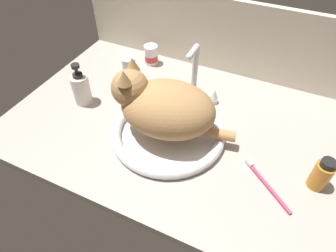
{
  "coord_description": "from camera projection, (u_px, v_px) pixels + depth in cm",
  "views": [
    {
      "loc": [
        23.8,
        -63.99,
        71.15
      ],
      "look_at": [
        -3.4,
        -5.88,
        7.0
      ],
      "focal_mm": 31.09,
      "sensor_mm": 36.0,
      "label": 1
    }
  ],
  "objects": [
    {
      "name": "countertop",
      "position": [
        185.0,
        129.0,
        0.97
      ],
      "size": [
        117.85,
        72.03,
        3.0
      ],
      "primitive_type": "cube",
      "color": "#ADA399",
      "rests_on": "ground"
    },
    {
      "name": "sink_basin",
      "position": [
        168.0,
        132.0,
        0.93
      ],
      "size": [
        36.35,
        36.35,
        3.17
      ],
      "color": "white",
      "rests_on": "countertop"
    },
    {
      "name": "amber_bottle",
      "position": [
        321.0,
        174.0,
        0.77
      ],
      "size": [
        4.95,
        4.95,
        10.34
      ],
      "color": "#C67A23",
      "rests_on": "countertop"
    },
    {
      "name": "metal_jar",
      "position": [
        129.0,
        66.0,
        1.15
      ],
      "size": [
        5.45,
        5.45,
        7.06
      ],
      "color": "#B2B5BA",
      "rests_on": "countertop"
    },
    {
      "name": "pill_bottle",
      "position": [
        151.0,
        55.0,
        1.2
      ],
      "size": [
        5.53,
        5.53,
        8.06
      ],
      "color": "white",
      "rests_on": "countertop"
    },
    {
      "name": "backsplash_wall",
      "position": [
        224.0,
        40.0,
        1.11
      ],
      "size": [
        117.85,
        2.4,
        31.61
      ],
      "primitive_type": "cube",
      "color": "beige",
      "rests_on": "ground"
    },
    {
      "name": "cat",
      "position": [
        161.0,
        106.0,
        0.86
      ],
      "size": [
        38.18,
        25.18,
        21.49
      ],
      "color": "tan",
      "rests_on": "sink_basin"
    },
    {
      "name": "faucet",
      "position": [
        194.0,
        79.0,
        1.01
      ],
      "size": [
        19.17,
        9.54,
        21.32
      ],
      "color": "silver",
      "rests_on": "countertop"
    },
    {
      "name": "soap_pump_bottle",
      "position": [
        81.0,
        88.0,
        1.01
      ],
      "size": [
        6.17,
        6.17,
        15.68
      ],
      "color": "silver",
      "rests_on": "countertop"
    },
    {
      "name": "toothbrush",
      "position": [
        266.0,
        184.0,
        0.8
      ],
      "size": [
        15.17,
        12.94,
        1.7
      ],
      "color": "#D83359",
      "rests_on": "countertop"
    }
  ]
}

